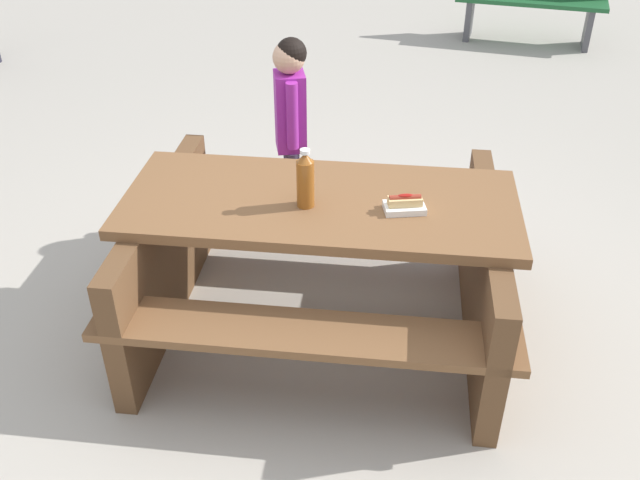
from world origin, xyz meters
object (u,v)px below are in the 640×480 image
Objects in this scene: hotdog_tray at (405,205)px; child_in_coat at (291,112)px; soda_bottle at (305,180)px; picnic_table at (320,254)px.

child_in_coat reaches higher than hotdog_tray.
child_in_coat reaches higher than soda_bottle.
soda_bottle is at bearing -72.69° from child_in_coat.
picnic_table is at bearing 53.07° from soda_bottle.
hotdog_tray is at bearing 5.46° from soda_bottle.
picnic_table is 1.61× the size of child_in_coat.
child_in_coat reaches higher than picnic_table.
soda_bottle is 1.36× the size of hotdog_tray.
picnic_table is 1.02m from child_in_coat.
picnic_table is at bearing -68.58° from child_in_coat.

